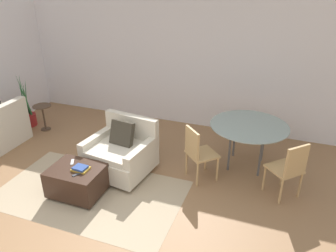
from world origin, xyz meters
name	(u,v)px	position (x,y,z in m)	size (l,w,h in m)	color
ground_plane	(80,235)	(0.00, 0.00, 0.00)	(20.00, 20.00, 0.00)	#936B47
wall_back	(175,60)	(0.00, 3.69, 1.38)	(12.00, 0.06, 2.75)	white
area_rug	(91,193)	(-0.34, 0.80, 0.00)	(2.76, 1.61, 0.01)	tan
armchair	(121,153)	(-0.17, 1.51, 0.34)	(1.09, 1.03, 0.88)	beige
ottoman	(77,180)	(-0.50, 0.73, 0.24)	(0.76, 0.61, 0.44)	#382319
book_stack	(81,168)	(-0.41, 0.73, 0.47)	(0.24, 0.18, 0.06)	gold
tv_remote_primary	(77,174)	(-0.38, 0.61, 0.45)	(0.11, 0.15, 0.01)	#333338
tv_remote_secondary	(72,162)	(-0.64, 0.86, 0.45)	(0.11, 0.16, 0.01)	#B7B7BC
potted_plant	(27,113)	(-2.88, 2.40, 0.28)	(0.33, 0.33, 1.17)	maroon
side_table	(43,113)	(-2.40, 2.34, 0.38)	(0.37, 0.37, 0.54)	#4C3828
dining_table	(249,129)	(1.73, 2.39, 0.69)	(1.27, 1.27, 0.76)	#8C9E99
dining_chair_near_left	(198,151)	(1.06, 1.71, 0.52)	(0.59, 0.59, 0.90)	tan
dining_chair_near_right	(289,167)	(2.41, 1.71, 0.52)	(0.59, 0.59, 0.90)	tan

